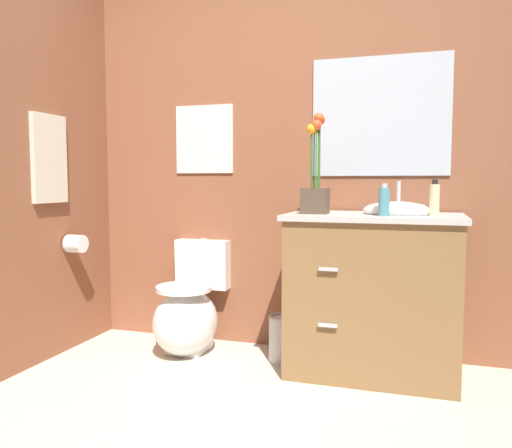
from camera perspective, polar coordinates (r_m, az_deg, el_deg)
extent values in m
cube|color=brown|center=(3.23, 8.57, 7.95)|extent=(4.33, 0.05, 2.50)
ellipsoid|color=white|center=(3.26, -7.81, -10.70)|extent=(0.38, 0.48, 0.40)
cube|color=white|center=(3.34, -7.41, -12.32)|extent=(0.22, 0.26, 0.18)
cube|color=white|center=(3.45, -5.83, -4.40)|extent=(0.36, 0.13, 0.32)
cylinder|color=white|center=(3.19, -8.01, -7.07)|extent=(0.34, 0.34, 0.03)
cylinder|color=#B7B7BC|center=(3.43, -5.85, -1.76)|extent=(0.04, 0.04, 0.02)
cube|color=brown|center=(2.94, 12.78, -7.90)|extent=(0.90, 0.52, 0.86)
cube|color=#BCB7B2|center=(2.87, 12.94, 0.79)|extent=(0.94, 0.56, 0.03)
ellipsoid|color=white|center=(2.86, 15.35, 1.43)|extent=(0.36, 0.26, 0.10)
cylinder|color=#B7B7BC|center=(3.02, 15.50, 2.92)|extent=(0.02, 0.02, 0.18)
cube|color=#B7B7BC|center=(2.66, 8.04, -4.99)|extent=(0.10, 0.02, 0.02)
cube|color=#B7B7BC|center=(2.72, 7.96, -11.07)|extent=(0.10, 0.02, 0.02)
cube|color=#4C3D2D|center=(2.85, 6.58, 2.56)|extent=(0.14, 0.14, 0.14)
cylinder|color=#386B2D|center=(2.85, 6.93, 7.79)|extent=(0.01, 0.01, 0.38)
sphere|color=#EA4C23|center=(2.86, 6.97, 11.58)|extent=(0.06, 0.06, 0.06)
cylinder|color=#386B2D|center=(2.88, 7.07, 7.69)|extent=(0.01, 0.01, 0.37)
sphere|color=#EA4C23|center=(2.90, 7.11, 11.38)|extent=(0.06, 0.06, 0.06)
cylinder|color=#386B2D|center=(2.86, 6.45, 7.20)|extent=(0.01, 0.01, 0.32)
sphere|color=#EA4C23|center=(2.88, 6.48, 10.42)|extent=(0.06, 0.06, 0.06)
cylinder|color=#386B2D|center=(2.85, 6.17, 7.20)|extent=(0.01, 0.01, 0.32)
sphere|color=#E01E51|center=(2.87, 6.20, 10.42)|extent=(0.06, 0.06, 0.06)
cylinder|color=#386B2D|center=(2.82, 6.14, 7.20)|extent=(0.01, 0.01, 0.32)
sphere|color=orange|center=(2.83, 6.17, 10.42)|extent=(0.06, 0.06, 0.06)
cylinder|color=#386B2D|center=(2.82, 6.69, 7.42)|extent=(0.01, 0.01, 0.34)
sphere|color=#EA4C23|center=(2.83, 6.72, 10.85)|extent=(0.06, 0.06, 0.06)
cylinder|color=beige|center=(2.82, 19.17, 2.54)|extent=(0.05, 0.05, 0.16)
cylinder|color=black|center=(2.82, 19.22, 4.43)|extent=(0.03, 0.03, 0.02)
cylinder|color=teal|center=(2.70, 14.00, 2.37)|extent=(0.06, 0.06, 0.14)
cylinder|color=#B7B7BC|center=(2.70, 14.04, 4.14)|extent=(0.03, 0.03, 0.02)
cylinder|color=#B7B7BC|center=(3.13, 3.12, -12.65)|extent=(0.18, 0.18, 0.26)
torus|color=#B7B7BC|center=(3.10, 3.13, -10.27)|extent=(0.18, 0.18, 0.01)
cube|color=silver|center=(3.44, -5.75, 9.31)|extent=(0.40, 0.01, 0.44)
cube|color=#B2BCC6|center=(3.18, 13.58, 11.53)|extent=(0.80, 0.01, 0.70)
cube|color=beige|center=(3.29, -21.93, 6.72)|extent=(0.03, 0.28, 0.52)
cylinder|color=white|center=(3.39, -19.34, -2.07)|extent=(0.11, 0.11, 0.11)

